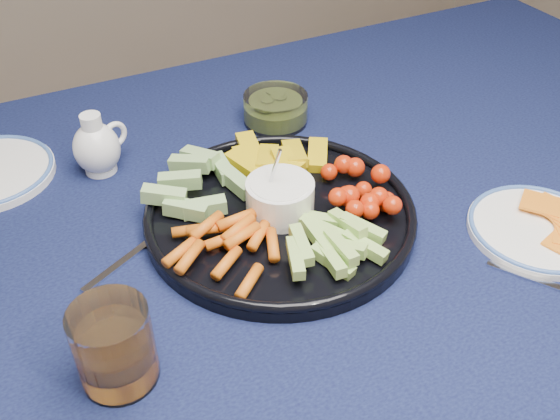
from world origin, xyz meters
name	(u,v)px	position (x,y,z in m)	size (l,w,h in m)	color
dining_table	(328,248)	(0.00, 0.00, 0.66)	(1.67, 1.07, 0.75)	#4D2F19
crudite_platter	(278,209)	(-0.09, 0.00, 0.77)	(0.38, 0.38, 0.12)	black
creamer_pitcher	(97,147)	(-0.28, 0.24, 0.79)	(0.09, 0.07, 0.10)	white
pickle_bowl	(276,110)	(0.03, 0.25, 0.77)	(0.11, 0.11, 0.05)	white
cheese_plate	(538,227)	(0.22, -0.19, 0.76)	(0.19, 0.19, 0.02)	white
juice_tumbler	(115,350)	(-0.36, -0.16, 0.79)	(0.08, 0.08, 0.10)	white
fork_left	(141,248)	(-0.28, 0.03, 0.75)	(0.16, 0.09, 0.00)	silver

